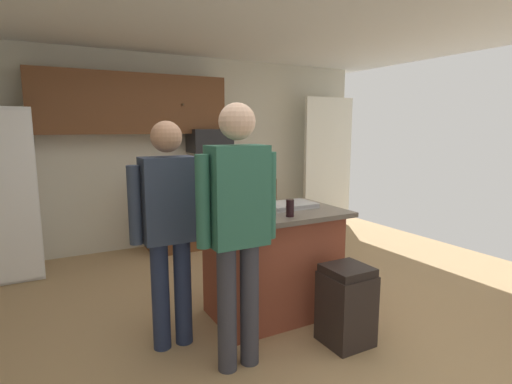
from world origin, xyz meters
TOP-DOWN VIEW (x-y plane):
  - floor at (0.00, 0.00)m, footprint 7.04×7.04m
  - back_wall at (0.00, 2.80)m, footprint 6.40×0.10m
  - french_door_window_panel at (2.60, 2.40)m, footprint 0.90×0.06m
  - cabinet_run_upper at (-0.40, 2.60)m, footprint 2.40×0.38m
  - cabinet_run_lower at (0.60, 2.48)m, footprint 1.80×0.63m
  - microwave_over_range at (0.60, 2.50)m, footprint 0.56×0.40m
  - kitchen_island at (0.22, 0.17)m, footprint 1.18×0.83m
  - person_guest_by_door at (-0.40, -0.40)m, footprint 0.57×0.24m
  - person_guest_right at (-0.71, 0.08)m, footprint 0.57×0.22m
  - glass_stout_tall at (-0.13, 0.06)m, footprint 0.06×0.06m
  - tumbler_amber at (0.22, -0.09)m, footprint 0.06×0.06m
  - glass_short_whisky at (-0.17, 0.28)m, footprint 0.07×0.07m
  - glass_dark_ale at (0.37, 0.43)m, footprint 0.07×0.07m
  - serving_tray at (0.42, 0.21)m, footprint 0.44×0.30m
  - trash_bin at (0.46, -0.52)m, footprint 0.34×0.34m

SIDE VIEW (x-z plane):
  - floor at x=0.00m, z-range 0.00..0.00m
  - trash_bin at x=0.46m, z-range 0.00..0.61m
  - cabinet_run_lower at x=0.60m, z-range 0.00..0.90m
  - kitchen_island at x=0.22m, z-range 0.01..0.94m
  - serving_tray at x=0.42m, z-range 0.93..0.97m
  - person_guest_right at x=-0.71m, z-range 0.13..1.81m
  - tumbler_amber at x=0.22m, z-range 0.93..1.07m
  - glass_stout_tall at x=-0.13m, z-range 0.93..1.07m
  - glass_short_whisky at x=-0.17m, z-range 0.93..1.08m
  - glass_dark_ale at x=0.37m, z-range 0.93..1.10m
  - person_guest_by_door at x=-0.40m, z-range 0.15..1.94m
  - french_door_window_panel at x=2.60m, z-range 0.10..2.10m
  - back_wall at x=0.00m, z-range 0.00..2.60m
  - microwave_over_range at x=0.60m, z-range 1.29..1.61m
  - cabinet_run_upper at x=-0.40m, z-range 1.55..2.30m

